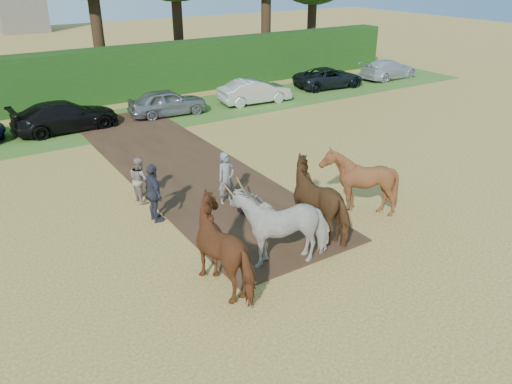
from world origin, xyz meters
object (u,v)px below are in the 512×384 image
spectator_far (154,193)px  plough_team (301,209)px  parked_cars (132,107)px  spectator_near (140,179)px

spectator_far → plough_team: (3.01, -3.52, 0.13)m
plough_team → parked_cars: plough_team is taller
plough_team → parked_cars: 14.44m
plough_team → parked_cars: bearing=89.1°
spectator_far → plough_team: size_ratio=0.26×
spectator_near → plough_team: size_ratio=0.22×
spectator_near → spectator_far: (-0.15, -1.62, 0.16)m
spectator_far → plough_team: plough_team is taller
parked_cars → spectator_far: bearing=-106.5°
spectator_far → parked_cars: spectator_far is taller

